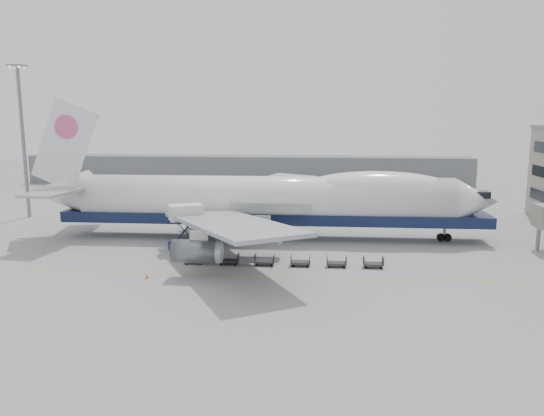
{
  "coord_description": "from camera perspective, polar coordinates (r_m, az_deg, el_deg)",
  "views": [
    {
      "loc": [
        6.83,
        -61.71,
        17.77
      ],
      "look_at": [
        1.35,
        6.0,
        5.45
      ],
      "focal_mm": 35.0,
      "sensor_mm": 36.0,
      "label": 1
    }
  ],
  "objects": [
    {
      "name": "hangar",
      "position": [
        133.55,
        -2.65,
        4.13
      ],
      "size": [
        110.0,
        8.0,
        7.0
      ],
      "primitive_type": "cube",
      "color": "slate",
      "rests_on": "ground"
    },
    {
      "name": "airliner",
      "position": [
        74.96,
        -0.17,
        0.95
      ],
      "size": [
        67.0,
        55.3,
        19.98
      ],
      "color": "white",
      "rests_on": "ground"
    },
    {
      "name": "ground",
      "position": [
        64.58,
        -1.63,
        -5.7
      ],
      "size": [
        260.0,
        260.0,
        0.0
      ],
      "primitive_type": "plane",
      "color": "gray",
      "rests_on": "ground"
    },
    {
      "name": "catering_truck",
      "position": [
        69.76,
        -9.22,
        -1.72
      ],
      "size": [
        5.04,
        4.34,
        6.0
      ],
      "rotation": [
        0.0,
        0.0,
        0.42
      ],
      "color": "#171B47",
      "rests_on": "ground"
    },
    {
      "name": "dolly_5",
      "position": [
        62.75,
        10.84,
        -5.86
      ],
      "size": [
        2.3,
        1.35,
        1.3
      ],
      "color": "#2D2D30",
      "rests_on": "ground"
    },
    {
      "name": "dolly_0",
      "position": [
        63.96,
        -8.4,
        -5.47
      ],
      "size": [
        2.3,
        1.35,
        1.3
      ],
      "color": "#2D2D30",
      "rests_on": "ground"
    },
    {
      "name": "dolly_1",
      "position": [
        63.15,
        -4.65,
        -5.6
      ],
      "size": [
        2.3,
        1.35,
        1.3
      ],
      "color": "#2D2D30",
      "rests_on": "ground"
    },
    {
      "name": "traffic_cone",
      "position": [
        59.35,
        -13.33,
        -7.18
      ],
      "size": [
        0.35,
        0.35,
        0.52
      ],
      "rotation": [
        0.0,
        0.0,
        0.2
      ],
      "color": "#E7530C",
      "rests_on": "ground"
    },
    {
      "name": "dolly_2",
      "position": [
        62.63,
        -0.81,
        -5.7
      ],
      "size": [
        2.3,
        1.35,
        1.3
      ],
      "color": "#2D2D30",
      "rests_on": "ground"
    },
    {
      "name": "floodlight_mast",
      "position": [
        98.71,
        -25.25,
        7.27
      ],
      "size": [
        2.4,
        2.4,
        25.43
      ],
      "color": "slate",
      "rests_on": "ground"
    },
    {
      "name": "dolly_3",
      "position": [
        62.38,
        3.07,
        -5.78
      ],
      "size": [
        2.3,
        1.35,
        1.3
      ],
      "color": "#2D2D30",
      "rests_on": "ground"
    },
    {
      "name": "dolly_4",
      "position": [
        62.42,
        6.96,
        -5.83
      ],
      "size": [
        2.3,
        1.35,
        1.3
      ],
      "color": "#2D2D30",
      "rests_on": "ground"
    },
    {
      "name": "apron_line",
      "position": [
        58.87,
        -2.27,
        -7.29
      ],
      "size": [
        60.0,
        0.15,
        0.01
      ],
      "primitive_type": "cube",
      "color": "gold",
      "rests_on": "ground"
    }
  ]
}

